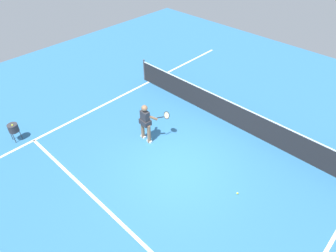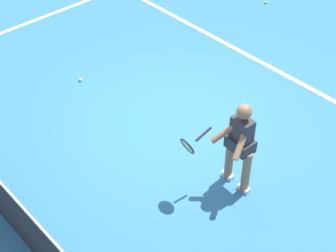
# 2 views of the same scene
# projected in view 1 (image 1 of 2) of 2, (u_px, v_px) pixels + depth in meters

# --- Properties ---
(ground_plane) EXTENTS (24.10, 24.10, 0.00)m
(ground_plane) POSITION_uv_depth(u_px,v_px,m) (177.00, 167.00, 10.05)
(ground_plane) COLOR teal
(service_line_marking) EXTENTS (9.58, 0.10, 0.01)m
(service_line_marking) POSITION_uv_depth(u_px,v_px,m) (114.00, 217.00, 8.53)
(service_line_marking) COLOR white
(service_line_marking) RESTS_ON ground
(sideline_left_marking) EXTENTS (0.10, 16.54, 0.01)m
(sideline_left_marking) POSITION_uv_depth(u_px,v_px,m) (94.00, 110.00, 12.63)
(sideline_left_marking) COLOR white
(sideline_left_marking) RESTS_ON ground
(court_net) EXTENTS (10.26, 0.08, 1.06)m
(court_net) POSITION_uv_depth(u_px,v_px,m) (234.00, 114.00, 11.56)
(court_net) COLOR #4C4C51
(court_net) RESTS_ON ground
(tennis_player) EXTENTS (0.81, 0.92, 1.55)m
(tennis_player) POSITION_uv_depth(u_px,v_px,m) (146.00, 122.00, 10.63)
(tennis_player) COLOR #8C6647
(tennis_player) RESTS_ON ground
(tennis_ball_mid) EXTENTS (0.07, 0.07, 0.07)m
(tennis_ball_mid) POSITION_uv_depth(u_px,v_px,m) (237.00, 193.00, 9.15)
(tennis_ball_mid) COLOR #D1E533
(tennis_ball_mid) RESTS_ON ground
(ball_hopper) EXTENTS (0.36, 0.36, 0.74)m
(ball_hopper) POSITION_uv_depth(u_px,v_px,m) (13.00, 128.00, 10.82)
(ball_hopper) COLOR #333338
(ball_hopper) RESTS_ON ground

